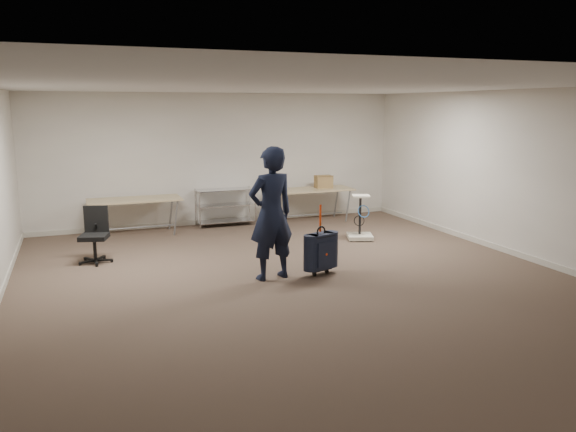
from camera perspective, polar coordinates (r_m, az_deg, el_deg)
name	(u,v)px	position (r m, az deg, el deg)	size (l,w,h in m)	color
ground	(299,281)	(8.28, 1.08, -6.65)	(9.00, 9.00, 0.00)	#433429
room_shell	(268,255)	(9.50, -2.04, -3.99)	(8.00, 9.00, 9.00)	beige
folding_table_left	(135,201)	(11.46, -15.33, 1.44)	(1.80, 0.75, 0.73)	tan
folding_table_right	(312,191)	(12.40, 2.42, 2.54)	(1.80, 0.75, 0.73)	tan
wire_shelf	(225,205)	(12.06, -6.39, 1.09)	(1.22, 0.47, 0.80)	silver
person	(271,214)	(8.18, -1.73, 0.23)	(0.72, 0.47, 1.96)	black
suitcase	(321,251)	(8.50, 3.35, -3.60)	(0.44, 0.34, 1.08)	black
office_chair	(95,246)	(9.73, -18.99, -2.86)	(0.55, 0.55, 0.91)	black
equipment_cart	(360,228)	(10.86, 7.34, -1.20)	(0.60, 0.60, 0.86)	beige
cardboard_box	(324,182)	(12.55, 3.63, 3.50)	(0.37, 0.27, 0.27)	olive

